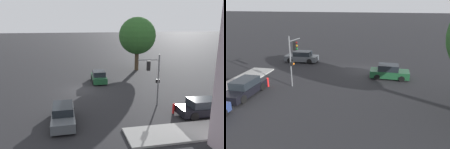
# 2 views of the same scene
# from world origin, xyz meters

# --- Properties ---
(ground_plane) EXTENTS (300.00, 300.00, 0.00)m
(ground_plane) POSITION_xyz_m (0.00, 0.00, 0.00)
(ground_plane) COLOR black
(street_tree) EXTENTS (5.95, 5.95, 8.62)m
(street_tree) POSITION_xyz_m (-9.38, 9.67, 5.62)
(street_tree) COLOR #423323
(street_tree) RESTS_ON ground_plane
(traffic_signal) EXTENTS (0.48, 2.18, 4.89)m
(traffic_signal) POSITION_xyz_m (6.06, 6.41, 3.15)
(traffic_signal) COLOR #515456
(traffic_signal) RESTS_ON ground_plane
(crossing_car_0) EXTENTS (4.09, 1.95, 1.52)m
(crossing_car_0) POSITION_xyz_m (-3.06, 2.46, 0.71)
(crossing_car_0) COLOR #194728
(crossing_car_0) RESTS_ON ground_plane
(crossing_car_1) EXTENTS (4.44, 1.92, 1.49)m
(crossing_car_1) POSITION_xyz_m (8.54, -1.92, 0.70)
(crossing_car_1) COLOR #4C5156
(crossing_car_1) RESTS_ON ground_plane
(parked_car_0) EXTENTS (1.89, 4.60, 1.47)m
(parked_car_0) POSITION_xyz_m (9.31, 9.78, 0.70)
(parked_car_0) COLOR black
(parked_car_0) RESTS_ON ground_plane
(fire_hydrant) EXTENTS (0.22, 0.22, 0.92)m
(fire_hydrant) POSITION_xyz_m (8.41, 7.45, 0.49)
(fire_hydrant) COLOR red
(fire_hydrant) RESTS_ON ground_plane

